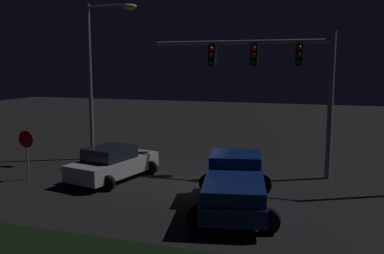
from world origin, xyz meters
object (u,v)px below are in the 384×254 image
at_px(traffic_signal_gantry, 275,69).
at_px(street_lamp_left, 99,63).
at_px(stop_sign, 27,145).
at_px(pickup_truck, 235,182).
at_px(car_sedan, 113,163).

distance_m(traffic_signal_gantry, street_lamp_left, 9.17).
bearing_deg(street_lamp_left, stop_sign, -102.04).
height_order(pickup_truck, street_lamp_left, street_lamp_left).
xyz_separation_m(traffic_signal_gantry, street_lamp_left, (-9.16, 0.29, 0.28)).
xyz_separation_m(car_sedan, traffic_signal_gantry, (6.62, 3.15, 4.16)).
relative_size(car_sedan, street_lamp_left, 0.57).
bearing_deg(pickup_truck, stop_sign, 73.31).
bearing_deg(car_sedan, stop_sign, 121.33).
xyz_separation_m(traffic_signal_gantry, stop_sign, (-10.16, -4.40, -3.34)).
xyz_separation_m(pickup_truck, traffic_signal_gantry, (0.65, 5.28, 3.90)).
bearing_deg(stop_sign, street_lamp_left, 77.96).
bearing_deg(street_lamp_left, car_sedan, -53.54).
bearing_deg(traffic_signal_gantry, street_lamp_left, 178.17).
height_order(car_sedan, street_lamp_left, street_lamp_left).
height_order(traffic_signal_gantry, stop_sign, traffic_signal_gantry).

